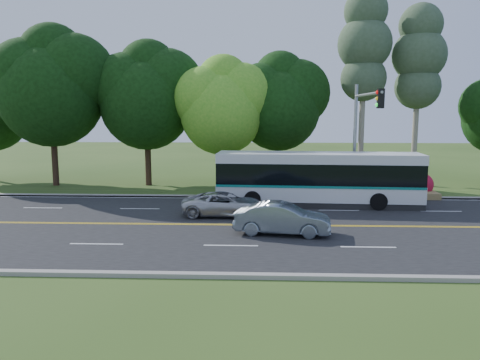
{
  "coord_description": "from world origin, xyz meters",
  "views": [
    {
      "loc": [
        0.61,
        -21.74,
        5.38
      ],
      "look_at": [
        -0.35,
        2.0,
        1.89
      ],
      "focal_mm": 35.0,
      "sensor_mm": 36.0,
      "label": 1
    }
  ],
  "objects_px": {
    "traffic_signal": "(362,124)",
    "sedan": "(282,219)",
    "transit_bus": "(318,179)",
    "suv": "(225,204)"
  },
  "relations": [
    {
      "from": "traffic_signal",
      "to": "sedan",
      "type": "xyz_separation_m",
      "value": [
        -4.84,
        -7.02,
        -3.96
      ]
    },
    {
      "from": "suv",
      "to": "traffic_signal",
      "type": "bearing_deg",
      "value": -64.31
    },
    {
      "from": "traffic_signal",
      "to": "transit_bus",
      "type": "relative_size",
      "value": 0.6
    },
    {
      "from": "traffic_signal",
      "to": "transit_bus",
      "type": "distance_m",
      "value": 4.05
    },
    {
      "from": "traffic_signal",
      "to": "sedan",
      "type": "relative_size",
      "value": 1.66
    },
    {
      "from": "sedan",
      "to": "suv",
      "type": "xyz_separation_m",
      "value": [
        -2.79,
        3.56,
        -0.08
      ]
    },
    {
      "from": "traffic_signal",
      "to": "transit_bus",
      "type": "height_order",
      "value": "traffic_signal"
    },
    {
      "from": "traffic_signal",
      "to": "sedan",
      "type": "bearing_deg",
      "value": -124.55
    },
    {
      "from": "traffic_signal",
      "to": "sedan",
      "type": "height_order",
      "value": "traffic_signal"
    },
    {
      "from": "sedan",
      "to": "suv",
      "type": "relative_size",
      "value": 0.96
    }
  ]
}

